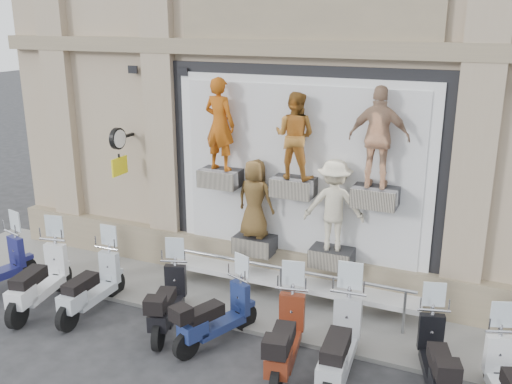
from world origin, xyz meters
TOP-DOWN VIEW (x-y plane):
  - ground at (0.00, 0.00)m, footprint 90.00×90.00m
  - sidewalk at (0.00, 2.10)m, footprint 16.00×2.20m
  - shop_vitrine at (0.11, 2.74)m, footprint 5.60×0.90m
  - guard_rail at (0.00, 2.00)m, footprint 5.06×0.10m
  - clock_sign_bracket at (-3.90, 2.47)m, footprint 0.10×0.80m
  - scooter_b at (-4.26, 0.24)m, footprint 0.98×2.13m
  - scooter_c at (-3.24, 0.49)m, footprint 0.60×1.93m
  - scooter_d at (-1.61, 0.59)m, footprint 1.08×1.95m
  - scooter_e at (-0.59, 0.50)m, footprint 1.16×1.89m
  - scooter_f at (0.77, 0.22)m, footprint 0.94×2.06m
  - scooter_g at (1.62, 0.30)m, footprint 0.80×2.16m
  - scooter_h at (3.00, 0.65)m, footprint 1.04×1.93m

SIDE VIEW (x-z plane):
  - ground at x=0.00m, z-range 0.00..0.00m
  - sidewalk at x=0.00m, z-range 0.00..0.08m
  - guard_rail at x=0.00m, z-range 0.00..0.93m
  - scooter_e at x=-0.59m, z-range 0.00..1.48m
  - scooter_h at x=3.00m, z-range 0.00..1.50m
  - scooter_d at x=-1.61m, z-range 0.00..1.52m
  - scooter_c at x=-3.24m, z-range 0.00..1.56m
  - scooter_f at x=0.77m, z-range 0.00..1.62m
  - scooter_b at x=-4.26m, z-range 0.00..1.67m
  - scooter_g at x=1.62m, z-range 0.00..1.71m
  - shop_vitrine at x=0.11m, z-range 0.27..4.57m
  - clock_sign_bracket at x=-3.90m, z-range 2.29..3.31m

